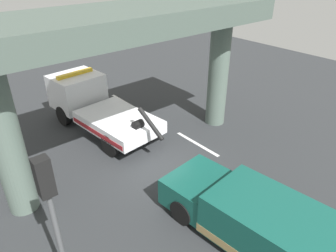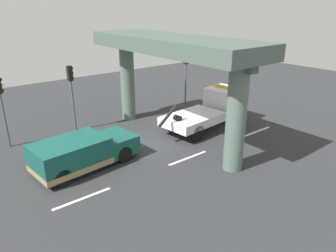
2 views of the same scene
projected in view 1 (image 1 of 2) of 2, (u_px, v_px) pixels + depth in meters
The scene contains 8 objects.
ground_plane at pixel (152, 167), 12.86m from camera, with size 60.00×40.00×0.10m, color #2D3033.
lane_stripe_west at pixel (327, 219), 10.27m from camera, with size 2.60×0.16×0.01m, color silver.
lane_stripe_mid at pixel (197, 144), 14.28m from camera, with size 2.60×0.16×0.01m, color silver.
lane_stripe_east at pixel (125, 102), 18.29m from camera, with size 2.60×0.16×0.01m, color silver.
tow_truck_white at pixel (94, 104), 15.24m from camera, with size 7.33×2.92×2.46m.
towed_van_green at pixel (251, 218), 9.26m from camera, with size 5.37×2.63×1.58m.
overpass_structure at pixel (132, 39), 11.07m from camera, with size 3.60×11.56×6.03m.
traffic_light_far at pixel (50, 203), 6.58m from camera, with size 0.39×0.32×4.18m.
Camera 1 is at (-8.38, 6.24, 7.65)m, focal length 33.56 mm.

